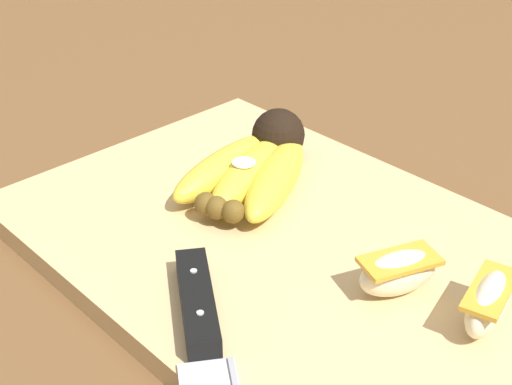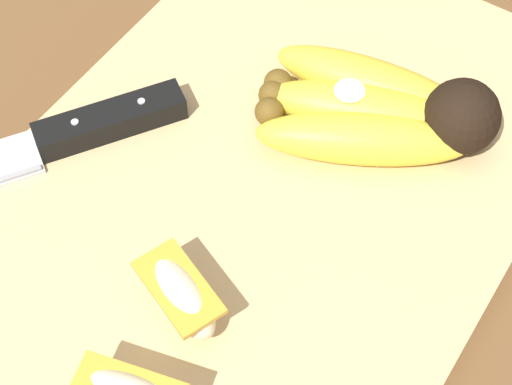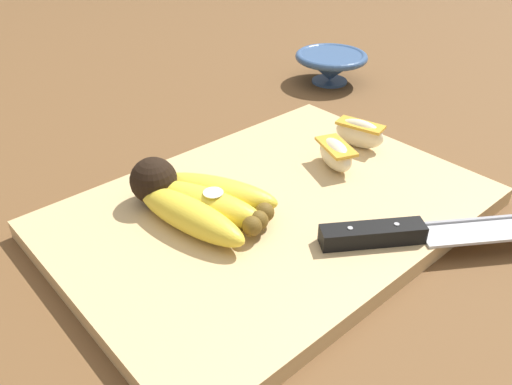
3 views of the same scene
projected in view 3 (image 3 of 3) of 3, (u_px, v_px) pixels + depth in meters
ground_plane at (283, 214)px, 0.56m from camera, size 6.00×6.00×0.00m
cutting_board at (275, 214)px, 0.54m from camera, size 0.44×0.31×0.02m
banana_bunch at (194, 199)px, 0.52m from camera, size 0.12×0.16×0.05m
chefs_knife at (421, 232)px, 0.49m from camera, size 0.25×0.18×0.02m
apple_wedge_near at (360, 133)px, 0.64m from camera, size 0.04×0.07×0.04m
apple_wedge_middle at (336, 154)px, 0.60m from camera, size 0.05×0.07×0.03m
ceramic_bowl at (331, 65)px, 0.87m from camera, size 0.12×0.12×0.05m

